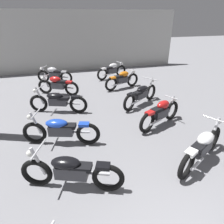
{
  "coord_description": "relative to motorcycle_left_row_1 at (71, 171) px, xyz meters",
  "views": [
    {
      "loc": [
        -1.57,
        -0.31,
        3.31
      ],
      "look_at": [
        0.0,
        5.12,
        0.55
      ],
      "focal_mm": 32.09,
      "sensor_mm": 36.0,
      "label": 1
    }
  ],
  "objects": [
    {
      "name": "motorcycle_left_row_1",
      "position": [
        0.0,
        0.0,
        0.0
      ],
      "size": [
        2.06,
        1.0,
        0.97
      ],
      "color": "black",
      "rests_on": "ground"
    },
    {
      "name": "motorcycle_right_row_3",
      "position": [
        3.13,
        3.62,
        0.0
      ],
      "size": [
        1.9,
        1.24,
        0.97
      ],
      "color": "black",
      "rests_on": "ground"
    },
    {
      "name": "motorcycle_right_row_5",
      "position": [
        3.06,
        7.55,
        0.01
      ],
      "size": [
        1.89,
        0.78,
        0.88
      ],
      "color": "black",
      "rests_on": "ground"
    },
    {
      "name": "back_wall",
      "position": [
        1.51,
        10.0,
        1.35
      ],
      "size": [
        13.07,
        0.24,
        3.6
      ],
      "primitive_type": "cube",
      "color": "#B2B2AD",
      "rests_on": "ground"
    },
    {
      "name": "motorcycle_left_row_2",
      "position": [
        -0.11,
        1.71,
        0.0
      ],
      "size": [
        2.1,
        0.91,
        0.97
      ],
      "color": "black",
      "rests_on": "ground"
    },
    {
      "name": "motorcycle_left_row_5",
      "position": [
        -0.11,
        7.54,
        0.01
      ],
      "size": [
        1.81,
        0.99,
        0.88
      ],
      "color": "black",
      "rests_on": "ground"
    },
    {
      "name": "motorcycle_left_row_3",
      "position": [
        -0.1,
        3.82,
        0.0
      ],
      "size": [
        2.07,
        0.97,
        0.97
      ],
      "color": "black",
      "rests_on": "ground"
    },
    {
      "name": "motorcycle_right_row_1",
      "position": [
        3.13,
        -0.04,
        0.0
      ],
      "size": [
        1.96,
        1.16,
        0.97
      ],
      "color": "black",
      "rests_on": "ground"
    },
    {
      "name": "motorcycle_right_row_2",
      "position": [
        3.06,
        1.88,
        0.01
      ],
      "size": [
        1.83,
        0.93,
        0.88
      ],
      "color": "black",
      "rests_on": "ground"
    },
    {
      "name": "motorcycle_right_row_4",
      "position": [
        3.05,
        5.71,
        0.01
      ],
      "size": [
        1.91,
        0.74,
        0.88
      ],
      "color": "black",
      "rests_on": "ground"
    },
    {
      "name": "motorcycle_left_row_4",
      "position": [
        -0.01,
        5.72,
        0.01
      ],
      "size": [
        1.78,
        1.04,
        0.88
      ],
      "color": "black",
      "rests_on": "ground"
    }
  ]
}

